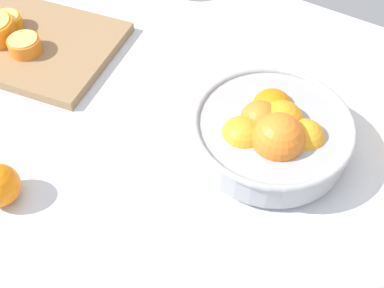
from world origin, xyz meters
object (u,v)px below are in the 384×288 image
object	(u,v)px
fruit_bowl	(271,133)
orange_half_0	(25,45)
orange_half_2	(6,23)
cutting_board	(31,43)

from	to	relation	value
fruit_bowl	orange_half_0	bearing A→B (deg)	-175.46
fruit_bowl	orange_half_2	bearing A→B (deg)	-179.26
orange_half_0	orange_half_2	world-z (taller)	same
fruit_bowl	orange_half_0	size ratio (longest dim) A/B	4.10
cutting_board	orange_half_2	bearing A→B (deg)	177.24
fruit_bowl	orange_half_2	xyz separation A→B (cm)	(-61.00, -0.79, -1.08)
orange_half_0	fruit_bowl	bearing A→B (deg)	4.54
cutting_board	orange_half_0	xyz separation A→B (cm)	(2.26, -3.08, 2.63)
cutting_board	orange_half_2	world-z (taller)	orange_half_2
fruit_bowl	orange_half_0	xyz separation A→B (cm)	(-52.51, -4.17, -1.07)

